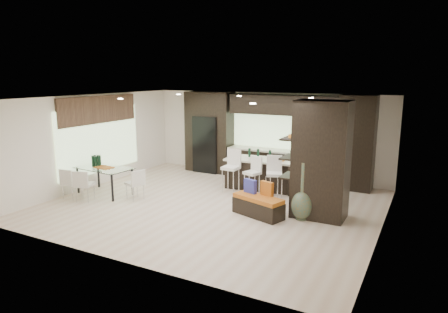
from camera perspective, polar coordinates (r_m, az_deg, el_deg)
The scene contains 22 objects.
ground at distance 10.24m, azimuth -1.57°, elevation -6.92°, with size 8.00×8.00×0.00m, color beige.
back_wall at distance 13.01m, azimuth 5.96°, elevation 3.14°, with size 8.00×0.02×2.70m, color white.
left_wall at distance 12.32m, azimuth -18.07°, elevation 2.15°, with size 0.02×7.00×2.70m, color white.
right_wall at distance 8.70m, azimuth 22.03°, elevation -1.88°, with size 0.02×7.00×2.70m, color white.
ceiling at distance 9.72m, azimuth -1.66°, elevation 8.35°, with size 8.00×7.00×0.02m, color white.
window_left at distance 12.43m, azimuth -17.29°, elevation 2.28°, with size 0.04×3.20×1.90m, color #B2D199.
window_back at distance 12.74m, azimuth 8.42°, elevation 3.80°, with size 3.40×0.04×1.20m, color #B2D199.
stone_accent at distance 12.31m, azimuth -17.44°, elevation 6.41°, with size 0.08×3.00×0.80m, color brown.
ceiling_spots at distance 9.94m, azimuth -0.95°, elevation 8.31°, with size 4.00×3.00×0.02m, color white.
back_cabinetry at distance 12.53m, azimuth 7.52°, elevation 2.78°, with size 6.80×0.68×2.70m, color black.
refrigerator at distance 13.55m, azimuth -2.16°, elevation 1.82°, with size 0.90×0.68×1.90m, color black.
partition_column at distance 9.31m, azimuth 13.72°, elevation -0.51°, with size 1.20×0.80×2.70m, color black.
kitchen_island at distance 11.62m, azimuth 5.50°, elevation -2.47°, with size 2.09×0.90×0.87m, color black.
stool_left at distance 11.19m, azimuth 0.97°, elevation -2.72°, with size 0.43×0.43×0.97m, color silver.
stool_mid at distance 10.96m, azimuth 4.03°, elevation -3.34°, with size 0.38×0.38×0.86m, color silver.
stool_right at distance 10.71m, azimuth 7.16°, elevation -3.59°, with size 0.41×0.41×0.93m, color silver.
bench at distance 9.43m, azimuth 4.90°, elevation -7.08°, with size 1.24×0.48×0.48m, color black.
floor_vase at distance 9.22m, azimuth 11.16°, elevation -4.90°, with size 0.49×0.49×1.33m, color #49563E, non-canonical shape.
dining_table at distance 11.53m, azimuth -16.65°, elevation -3.34°, with size 1.55×0.87×0.75m, color white.
chair_near at distance 11.04m, azimuth -19.27°, elevation -4.10°, with size 0.42×0.42×0.77m, color silver.
chair_far at distance 11.40m, azimuth -20.93°, elevation -3.77°, with size 0.41×0.41×0.76m, color silver.
chair_end at distance 10.84m, azimuth -12.61°, elevation -4.06°, with size 0.41×0.41×0.76m, color silver.
Camera 1 is at (4.76, -8.46, 3.25)m, focal length 32.00 mm.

